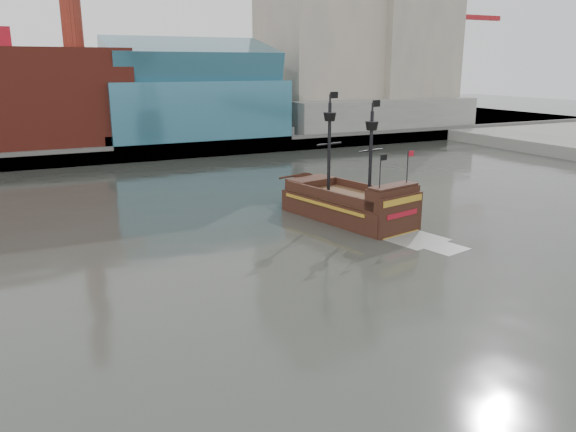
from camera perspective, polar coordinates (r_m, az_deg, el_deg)
ground at (r=34.40m, az=9.32°, el=-10.04°), size 400.00×400.00×0.00m
promenade_far at (r=119.38m, az=-17.22°, el=7.92°), size 220.00×60.00×2.00m
seawall at (r=90.55m, az=-14.16°, el=6.25°), size 220.00×1.00×2.60m
skyline at (r=112.70m, az=-14.78°, el=19.74°), size 149.00×45.00×62.00m
crane_a at (r=144.67m, az=16.75°, el=16.30°), size 22.50×4.00×32.25m
crane_b at (r=158.46m, az=16.78°, el=14.86°), size 19.10×4.00×26.25m
pirate_ship at (r=54.53m, az=6.18°, el=0.86°), size 8.70×18.01×12.96m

